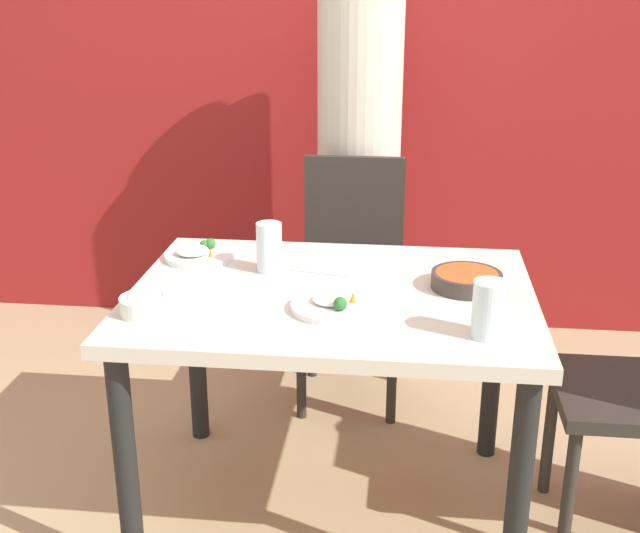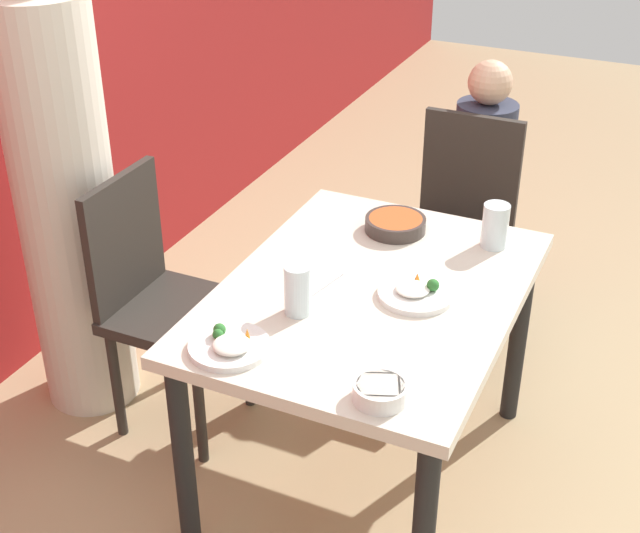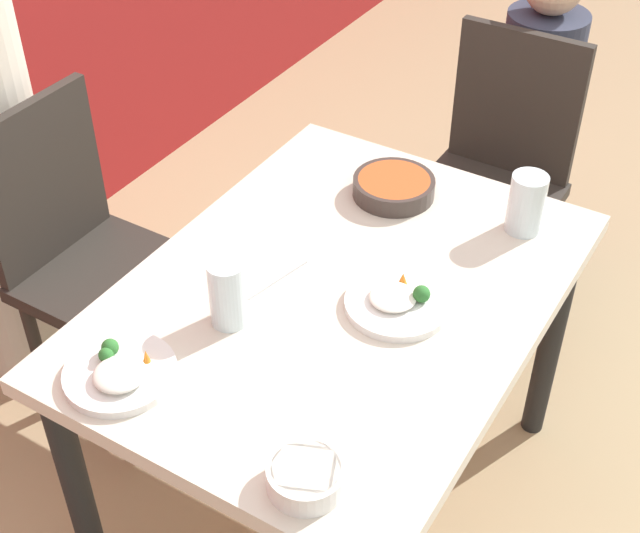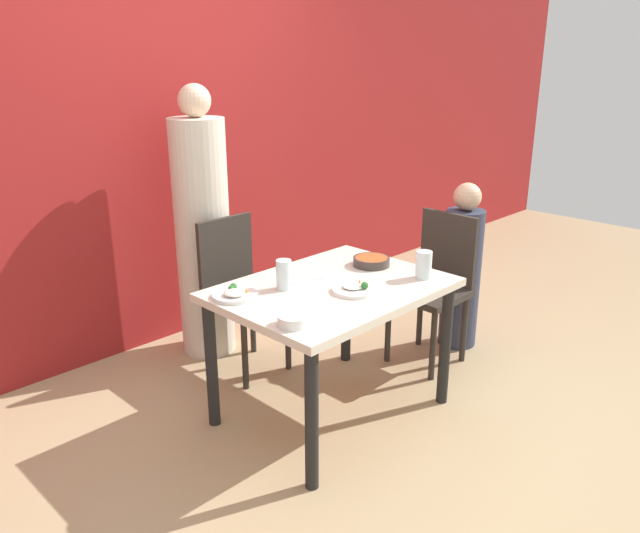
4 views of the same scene
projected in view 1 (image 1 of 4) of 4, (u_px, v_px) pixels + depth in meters
ground_plane at (331, 506)px, 2.48m from camera, size 10.00×10.00×0.00m
wall_back at (367, 24)px, 3.39m from camera, size 10.00×0.06×2.70m
dining_table at (332, 322)px, 2.27m from camera, size 1.12×0.83×0.72m
chair_adult_spot at (352, 271)px, 3.02m from camera, size 0.40×0.40×0.91m
person_adult at (359, 180)px, 3.24m from camera, size 0.33×0.33×1.66m
bowl_curry at (466, 280)px, 2.25m from camera, size 0.20×0.20×0.05m
plate_rice_adult at (333, 305)px, 2.10m from camera, size 0.22×0.22×0.05m
plate_rice_child at (199, 254)px, 2.48m from camera, size 0.22×0.22×0.05m
bowl_rice_small at (146, 304)px, 2.08m from camera, size 0.13×0.13×0.05m
glass_water_tall at (489, 309)px, 1.93m from camera, size 0.08×0.08×0.14m
glass_water_short at (269, 247)px, 2.36m from camera, size 0.08×0.08×0.15m
fork_steel at (321, 273)px, 2.36m from camera, size 0.18×0.06×0.01m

